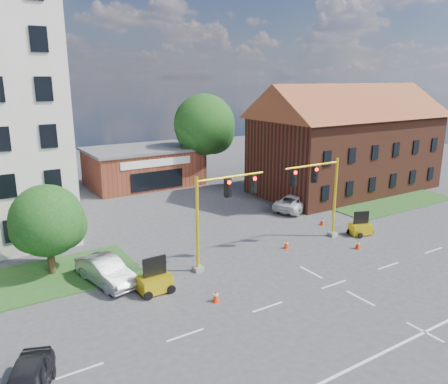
# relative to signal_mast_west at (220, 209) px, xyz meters

# --- Properties ---
(ground) EXTENTS (120.00, 120.00, 0.00)m
(ground) POSITION_rel_signal_mast_west_xyz_m (4.36, -6.00, -3.92)
(ground) COLOR #3E3E41
(ground) RESTS_ON ground
(grass_verge_ne) EXTENTS (14.00, 4.00, 0.08)m
(grass_verge_ne) POSITION_rel_signal_mast_west_xyz_m (22.36, 3.00, -3.88)
(grass_verge_ne) COLOR #21491B
(grass_verge_ne) RESTS_ON ground
(lane_markings) EXTENTS (60.00, 36.00, 0.01)m
(lane_markings) POSITION_rel_signal_mast_west_xyz_m (4.36, -9.00, -3.91)
(lane_markings) COLOR white
(lane_markings) RESTS_ON ground
(brick_shop) EXTENTS (12.40, 8.40, 4.30)m
(brick_shop) POSITION_rel_signal_mast_west_xyz_m (4.36, 23.99, -1.76)
(brick_shop) COLOR maroon
(brick_shop) RESTS_ON ground
(townhouse_row) EXTENTS (21.00, 11.00, 11.50)m
(townhouse_row) POSITION_rel_signal_mast_west_xyz_m (22.36, 10.00, 2.01)
(townhouse_row) COLOR #542819
(townhouse_row) RESTS_ON ground
(tree_large) EXTENTS (7.34, 6.99, 10.31)m
(tree_large) POSITION_rel_signal_mast_west_xyz_m (11.21, 21.08, 2.60)
(tree_large) COLOR #3A2915
(tree_large) RESTS_ON ground
(tree_nw_front) EXTENTS (4.68, 4.45, 5.78)m
(tree_nw_front) POSITION_rel_signal_mast_west_xyz_m (-9.42, 4.58, -0.52)
(tree_nw_front) COLOR #3A2915
(tree_nw_front) RESTS_ON ground
(signal_mast_west) EXTENTS (5.30, 0.60, 6.20)m
(signal_mast_west) POSITION_rel_signal_mast_west_xyz_m (0.00, 0.00, 0.00)
(signal_mast_west) COLOR gray
(signal_mast_west) RESTS_ON ground
(signal_mast_east) EXTENTS (5.30, 0.60, 6.20)m
(signal_mast_east) POSITION_rel_signal_mast_west_xyz_m (8.71, 0.00, 0.00)
(signal_mast_east) COLOR gray
(signal_mast_east) RESTS_ON ground
(trailer_west) EXTENTS (1.86, 1.26, 2.08)m
(trailer_west) POSITION_rel_signal_mast_west_xyz_m (-5.11, -1.19, -3.27)
(trailer_west) COLOR yellow
(trailer_west) RESTS_ON ground
(trailer_east) EXTENTS (1.88, 1.56, 1.84)m
(trailer_east) POSITION_rel_signal_mast_west_xyz_m (12.41, -0.95, -3.34)
(trailer_east) COLOR yellow
(trailer_east) RESTS_ON ground
(cone_a) EXTENTS (0.40, 0.40, 0.70)m
(cone_a) POSITION_rel_signal_mast_west_xyz_m (-2.72, -4.00, -3.58)
(cone_a) COLOR #FA330D
(cone_a) RESTS_ON ground
(cone_b) EXTENTS (0.40, 0.40, 0.70)m
(cone_b) POSITION_rel_signal_mast_west_xyz_m (5.64, -0.06, -3.58)
(cone_b) COLOR #FA330D
(cone_b) RESTS_ON ground
(cone_c) EXTENTS (0.40, 0.40, 0.70)m
(cone_c) POSITION_rel_signal_mast_west_xyz_m (9.97, -2.87, -3.58)
(cone_c) COLOR #FA330D
(cone_c) RESTS_ON ground
(cone_d) EXTENTS (0.40, 0.40, 0.70)m
(cone_d) POSITION_rel_signal_mast_west_xyz_m (11.56, 2.35, -3.58)
(cone_d) COLOR #FA330D
(cone_d) RESTS_ON ground
(pickup_white) EXTENTS (5.88, 4.35, 1.49)m
(pickup_white) POSITION_rel_signal_mast_west_xyz_m (12.61, 6.91, -3.18)
(pickup_white) COLOR white
(pickup_white) RESTS_ON ground
(sedan_dark) EXTENTS (2.97, 4.38, 1.38)m
(sedan_dark) POSITION_rel_signal_mast_west_xyz_m (-12.76, -6.65, -3.23)
(sedan_dark) COLOR black
(sedan_dark) RESTS_ON ground
(sedan_silver_front) EXTENTS (2.68, 5.03, 1.57)m
(sedan_silver_front) POSITION_rel_signal_mast_west_xyz_m (-7.13, 1.46, -3.13)
(sedan_silver_front) COLOR #A5A6AC
(sedan_silver_front) RESTS_ON ground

